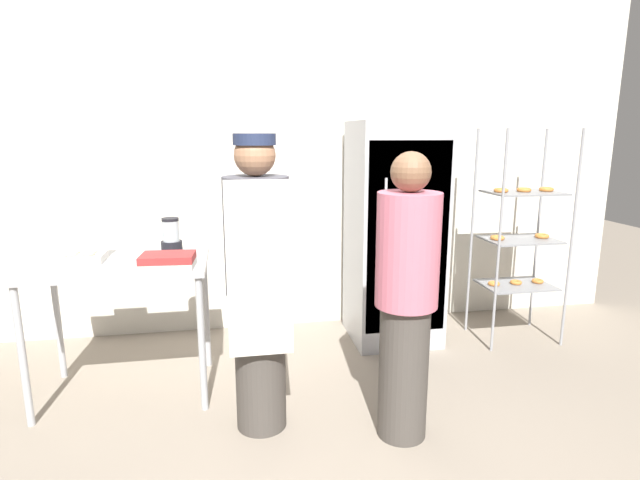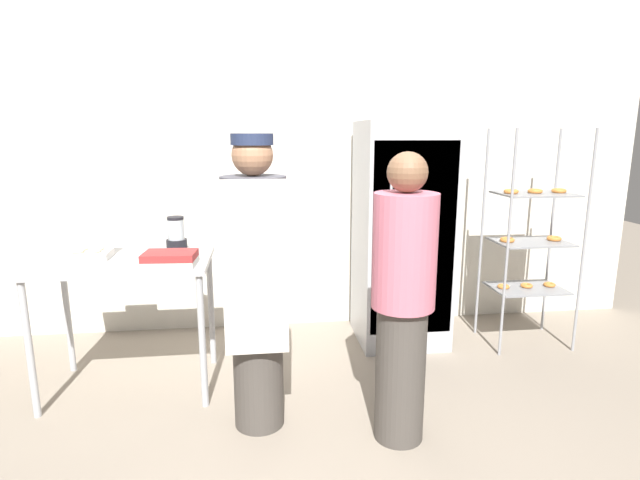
% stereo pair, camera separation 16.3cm
% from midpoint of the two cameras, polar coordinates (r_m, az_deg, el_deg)
% --- Properties ---
extents(ground_plane, '(14.00, 14.00, 0.00)m').
position_cam_midpoint_polar(ground_plane, '(2.82, 2.63, -25.60)').
color(ground_plane, gray).
extents(back_wall, '(6.40, 0.12, 3.00)m').
position_cam_midpoint_polar(back_wall, '(4.42, -2.07, 9.20)').
color(back_wall, silver).
rests_on(back_wall, ground_plane).
extents(refrigerator, '(0.70, 0.71, 1.82)m').
position_cam_midpoint_polar(refrigerator, '(4.16, 10.41, 0.64)').
color(refrigerator, '#ADAFB5').
rests_on(refrigerator, ground_plane).
extents(baking_rack, '(0.65, 0.47, 1.76)m').
position_cam_midpoint_polar(baking_rack, '(4.41, 23.93, 0.01)').
color(baking_rack, '#93969B').
rests_on(baking_rack, ground_plane).
extents(prep_counter, '(1.10, 0.71, 0.91)m').
position_cam_midpoint_polar(prep_counter, '(3.52, -20.10, -3.77)').
color(prep_counter, '#ADAFB5').
rests_on(prep_counter, ground_plane).
extents(donut_box, '(0.28, 0.22, 0.26)m').
position_cam_midpoint_polar(donut_box, '(3.59, -23.73, -1.20)').
color(donut_box, silver).
rests_on(donut_box, prep_counter).
extents(blender_pitcher, '(0.14, 0.14, 0.25)m').
position_cam_midpoint_polar(blender_pitcher, '(3.59, -14.86, 0.43)').
color(blender_pitcher, black).
rests_on(blender_pitcher, prep_counter).
extents(binder_stack, '(0.33, 0.24, 0.09)m').
position_cam_midpoint_polar(binder_stack, '(3.22, -15.38, -2.09)').
color(binder_stack, silver).
rests_on(binder_stack, prep_counter).
extents(person_baker, '(0.36, 0.38, 1.72)m').
position_cam_midpoint_polar(person_baker, '(2.86, -5.72, -4.74)').
color(person_baker, '#47423D').
rests_on(person_baker, ground_plane).
extents(person_customer, '(0.35, 0.35, 1.63)m').
position_cam_midpoint_polar(person_customer, '(2.79, 11.11, -6.70)').
color(person_customer, '#47423D').
rests_on(person_customer, ground_plane).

